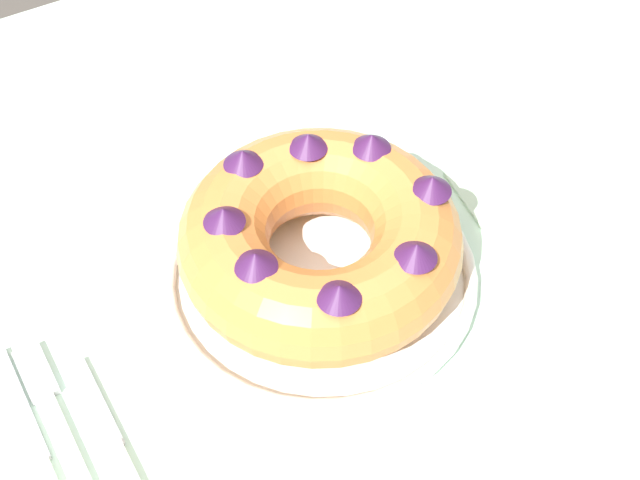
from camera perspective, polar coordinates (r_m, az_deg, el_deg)
dining_table at (r=0.88m, az=1.03°, el=-6.67°), size 1.35×1.12×0.75m
serving_dish at (r=0.81m, az=0.00°, el=-2.26°), size 0.29×0.29×0.02m
bundt_cake at (r=0.77m, az=0.01°, el=0.07°), size 0.25×0.25×0.09m
fork at (r=0.76m, az=-16.41°, el=-11.19°), size 0.02×0.20×0.01m
serving_knife at (r=0.75m, az=-17.43°, el=-13.72°), size 0.02×0.21×0.01m
cake_knife at (r=0.74m, az=-13.09°, el=-12.87°), size 0.02×0.17×0.01m
napkin at (r=0.92m, az=14.30°, el=3.17°), size 0.19×0.14×0.00m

